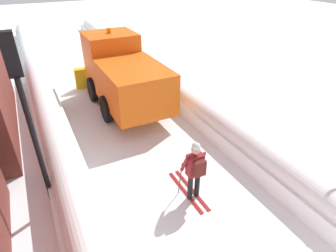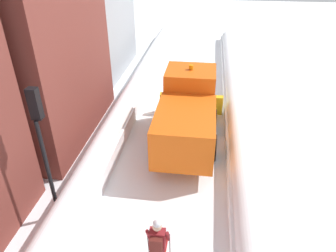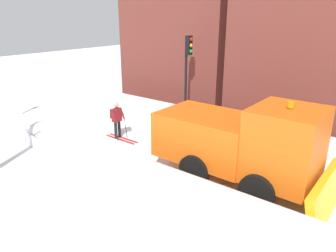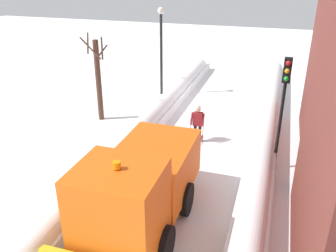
{
  "view_description": "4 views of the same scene",
  "coord_description": "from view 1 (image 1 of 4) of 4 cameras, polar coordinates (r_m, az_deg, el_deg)",
  "views": [
    {
      "loc": [
        -3.01,
        -0.2,
        5.68
      ],
      "look_at": [
        0.49,
        6.63,
        1.13
      ],
      "focal_mm": 30.03,
      "sensor_mm": 36.0,
      "label": 1
    },
    {
      "loc": [
        1.21,
        -0.84,
        7.82
      ],
      "look_at": [
        -0.12,
        9.22,
        1.78
      ],
      "focal_mm": 33.57,
      "sensor_mm": 36.0,
      "label": 2
    },
    {
      "loc": [
        9.66,
        15.0,
        5.5
      ],
      "look_at": [
        0.42,
        7.72,
        1.34
      ],
      "focal_mm": 33.99,
      "sensor_mm": 36.0,
      "label": 3
    },
    {
      "loc": [
        -2.99,
        19.17,
        7.48
      ],
      "look_at": [
        0.99,
        6.58,
        1.55
      ],
      "focal_mm": 38.48,
      "sensor_mm": 36.0,
      "label": 4
    }
  ],
  "objects": [
    {
      "name": "traffic_light_pole",
      "position": [
        6.73,
        -27.39,
        5.2
      ],
      "size": [
        0.28,
        0.42,
        4.52
      ],
      "color": "black",
      "rests_on": "ground"
    },
    {
      "name": "skier",
      "position": [
        7.41,
        5.47,
        -8.62
      ],
      "size": [
        0.62,
        1.8,
        1.81
      ],
      "color": "black",
      "rests_on": "ground"
    },
    {
      "name": "snowbank_left",
      "position": [
        11.43,
        -22.81,
        1.33
      ],
      "size": [
        1.1,
        36.0,
        1.16
      ],
      "color": "white",
      "rests_on": "ground"
    },
    {
      "name": "plow_truck",
      "position": [
        12.39,
        -9.25,
        10.47
      ],
      "size": [
        3.2,
        5.98,
        3.12
      ],
      "color": "orange",
      "rests_on": "ground"
    },
    {
      "name": "ground_plane",
      "position": [
        12.06,
        -9.46,
        2.13
      ],
      "size": [
        80.0,
        80.0,
        0.0
      ],
      "primitive_type": "plane",
      "color": "white"
    },
    {
      "name": "snowbank_right",
      "position": [
        12.84,
        2.11,
        6.55
      ],
      "size": [
        1.1,
        36.0,
        1.01
      ],
      "color": "white",
      "rests_on": "ground"
    }
  ]
}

